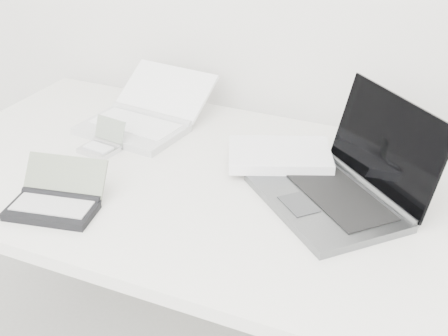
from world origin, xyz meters
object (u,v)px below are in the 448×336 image
at_px(laptop_large, 322,175).
at_px(palmtop_charcoal, 56,201).
at_px(desk, 243,203).
at_px(netbook_open_white, 142,118).

relative_size(laptop_large, palmtop_charcoal, 2.53).
relative_size(desk, netbook_open_white, 4.56).
bearing_deg(desk, laptop_large, 21.03).
xyz_separation_m(desk, netbook_open_white, (-0.37, 0.18, 0.07)).
bearing_deg(laptop_large, desk, -117.07).
xyz_separation_m(netbook_open_white, palmtop_charcoal, (0.05, -0.44, -0.01)).
height_order(laptop_large, netbook_open_white, laptop_large).
bearing_deg(netbook_open_white, laptop_large, -6.32).
distance_m(laptop_large, netbook_open_white, 0.55).
bearing_deg(desk, palmtop_charcoal, -142.09).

